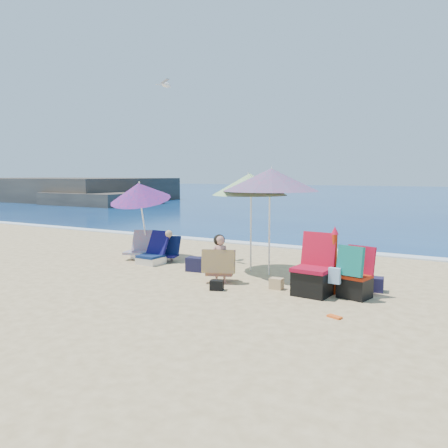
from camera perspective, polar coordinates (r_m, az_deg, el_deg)
The scene contains 21 objects.
ground at distance 9.04m, azimuth -1.54°, elevation -7.65°, with size 120.00×120.00×0.00m.
sea at distance 52.72m, azimuth 25.04°, elevation 3.22°, with size 120.00×80.00×0.12m.
foam at distance 13.56m, azimuth 9.83°, elevation -2.98°, with size 120.00×0.50×0.04m.
headland at distance 41.95m, azimuth -19.53°, elevation 3.68°, with size 20.50×11.50×2.60m.
umbrella_turquoise at distance 9.68m, azimuth 5.94°, elevation 5.56°, with size 2.16×2.16×2.34m.
umbrella_striped at distance 10.04m, azimuth 3.26°, elevation 5.02°, with size 1.95×1.95×2.24m.
umbrella_blue at distance 11.77m, azimuth -10.61°, elevation 4.02°, with size 1.81×1.86×2.12m.
furled_umbrella at distance 8.40m, azimuth 13.75°, elevation -4.04°, with size 0.21×0.35×1.27m.
chair_navy at distance 11.21m, azimuth -9.00°, elevation -3.92°, with size 0.60×0.73×0.79m.
chair_rainbow at distance 12.01m, azimuth -10.40°, elevation -3.36°, with size 0.72×0.88×0.72m.
camp_chair_left at distance 8.37m, azimuth 11.19°, elevation -6.53°, with size 0.69×0.71×1.12m.
camp_chair_right at distance 8.33m, azimuth 16.07°, elevation -6.66°, with size 0.70×0.66×0.95m.
person_center at distance 9.08m, azimuth -0.57°, elevation -4.54°, with size 0.73×0.68×0.97m.
person_left at distance 11.49m, azimuth -6.92°, elevation -2.82°, with size 0.57×0.59×0.82m.
bag_navy_a at distance 10.26m, azimuth -3.57°, elevation -5.09°, with size 0.44×0.35×0.31m.
bag_black_a at distance 10.72m, azimuth -2.49°, elevation -4.90°, with size 0.33×0.28×0.20m.
bag_tan at distance 8.73m, azimuth 6.63°, elevation -7.47°, with size 0.25×0.18×0.21m.
bag_navy_b at distance 8.95m, azimuth 18.34°, elevation -7.23°, with size 0.39×0.31×0.27m.
bag_black_b at distance 8.59m, azimuth -0.92°, elevation -7.73°, with size 0.29×0.24×0.19m.
orange_item at distance 7.22m, azimuth 13.78°, elevation -11.30°, with size 0.25×0.18×0.03m.
seagull at distance 11.72m, azimuth -7.34°, elevation 17.03°, with size 0.69×0.60×0.12m.
Camera 1 is at (4.60, -7.48, 2.16)m, focal length 36.22 mm.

